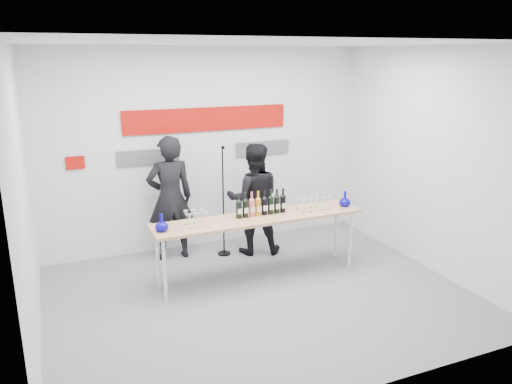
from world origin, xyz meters
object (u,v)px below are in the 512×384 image
(presenter_left, at_px, (170,198))
(mic_stand, at_px, (224,222))
(presenter_right, at_px, (254,199))
(tasting_table, at_px, (259,221))

(presenter_left, xyz_separation_m, mic_stand, (0.73, -0.19, -0.40))
(presenter_left, bearing_deg, mic_stand, 165.91)
(presenter_right, xyz_separation_m, mic_stand, (-0.45, 0.08, -0.33))
(presenter_right, height_order, mic_stand, presenter_right)
(presenter_left, relative_size, presenter_right, 1.09)
(mic_stand, bearing_deg, presenter_left, 171.79)
(tasting_table, relative_size, presenter_left, 1.56)
(tasting_table, xyz_separation_m, presenter_right, (0.27, 0.83, 0.05))
(tasting_table, distance_m, presenter_right, 0.87)
(tasting_table, height_order, presenter_right, presenter_right)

